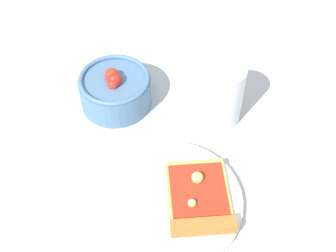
# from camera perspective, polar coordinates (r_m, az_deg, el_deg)

# --- Properties ---
(ground_plane) EXTENTS (2.40, 2.40, 0.00)m
(ground_plane) POSITION_cam_1_polar(r_m,az_deg,el_deg) (0.71, -3.22, -10.02)
(ground_plane) COLOR #B2B7BC
(ground_plane) RESTS_ON ground
(plate) EXTENTS (0.22, 0.22, 0.01)m
(plate) POSITION_cam_1_polar(r_m,az_deg,el_deg) (0.70, 0.06, -9.33)
(plate) COLOR white
(plate) RESTS_ON ground_plane
(pizza_slice_main) EXTENTS (0.15, 0.16, 0.02)m
(pizza_slice_main) POSITION_cam_1_polar(r_m,az_deg,el_deg) (0.69, 3.88, -9.23)
(pizza_slice_main) COLOR #E5B256
(pizza_slice_main) RESTS_ON plate
(salad_bowl) EXTENTS (0.13, 0.13, 0.08)m
(salad_bowl) POSITION_cam_1_polar(r_m,az_deg,el_deg) (0.82, -6.51, 4.51)
(salad_bowl) COLOR #4C7299
(salad_bowl) RESTS_ON ground_plane
(soda_glass) EXTENTS (0.07, 0.07, 0.11)m
(soda_glass) POSITION_cam_1_polar(r_m,az_deg,el_deg) (0.78, 6.76, 3.79)
(soda_glass) COLOR silver
(soda_glass) RESTS_ON ground_plane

